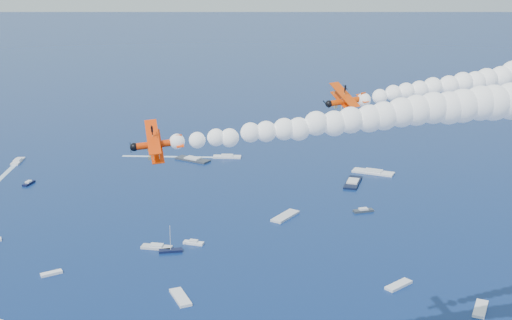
{
  "coord_description": "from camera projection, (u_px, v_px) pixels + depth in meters",
  "views": [
    {
      "loc": [
        -4.34,
        -80.76,
        80.47
      ],
      "look_at": [
        -1.88,
        19.78,
        50.33
      ],
      "focal_mm": 48.28,
      "sensor_mm": 36.0,
      "label": 1
    }
  ],
  "objects": [
    {
      "name": "smoke_trail_lead",
      "position": [
        500.0,
        76.0,
        116.6
      ],
      "size": [
        59.39,
        38.75,
        10.24
      ],
      "primitive_type": null,
      "rotation": [
        0.0,
        0.0,
        3.47
      ],
      "color": "white"
    },
    {
      "name": "biplane_trail",
      "position": [
        158.0,
        144.0,
        98.78
      ],
      "size": [
        9.03,
        10.94,
        8.36
      ],
      "primitive_type": null,
      "rotation": [
        -0.37,
        0.07,
        3.31
      ],
      "color": "#EB3604"
    },
    {
      "name": "boat_wakes",
      "position": [
        11.0,
        207.0,
        228.15
      ],
      "size": [
        115.23,
        155.4,
        0.04
      ],
      "color": "white",
      "rests_on": "ground"
    },
    {
      "name": "smoke_trail_trail",
      "position": [
        351.0,
        121.0,
        103.43
      ],
      "size": [
        58.73,
        23.74,
        10.24
      ],
      "primitive_type": null,
      "rotation": [
        0.0,
        0.0,
        3.31
      ],
      "color": "white"
    },
    {
      "name": "biplane_lead",
      "position": [
        346.0,
        101.0,
        107.75
      ],
      "size": [
        9.18,
        10.57,
        7.35
      ],
      "primitive_type": null,
      "rotation": [
        -0.33,
        0.07,
        3.47
      ],
      "color": "#D83C04"
    },
    {
      "name": "spectator_boats",
      "position": [
        255.0,
        220.0,
        216.23
      ],
      "size": [
        221.89,
        171.66,
        0.7
      ],
      "color": "silver",
      "rests_on": "ground"
    }
  ]
}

